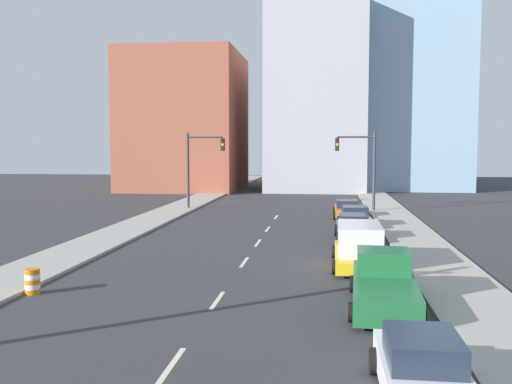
{
  "coord_description": "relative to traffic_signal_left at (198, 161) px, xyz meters",
  "views": [
    {
      "loc": [
        3.88,
        -5.56,
        5.6
      ],
      "look_at": [
        -1.23,
        35.64,
        2.2
      ],
      "focal_mm": 40.0,
      "sensor_mm": 36.0,
      "label": 1
    }
  ],
  "objects": [
    {
      "name": "lane_stripe_at_14m",
      "position": [
        7.32,
        -28.92,
        -4.24
      ],
      "size": [
        0.16,
        2.4,
        0.01
      ],
      "primitive_type": "cube",
      "color": "beige",
      "rests_on": "ground"
    },
    {
      "name": "pickup_truck_green",
      "position": [
        13.23,
        -28.87,
        -3.49
      ],
      "size": [
        2.61,
        6.19,
        1.84
      ],
      "rotation": [
        0.0,
        0.0,
        -0.05
      ],
      "color": "#1E6033",
      "rests_on": "ground"
    },
    {
      "name": "traffic_signal_right",
      "position": [
        14.33,
        0.0,
        0.0
      ],
      "size": [
        3.41,
        0.35,
        6.71
      ],
      "color": "#38383D",
      "rests_on": "ground"
    },
    {
      "name": "lane_stripe_at_27m",
      "position": [
        7.32,
        -16.65,
        -4.24
      ],
      "size": [
        0.16,
        2.4,
        0.01
      ],
      "primitive_type": "cube",
      "color": "beige",
      "rests_on": "ground"
    },
    {
      "name": "building_office_center",
      "position": [
        9.79,
        26.82,
        7.2
      ],
      "size": [
        12.0,
        20.0,
        22.89
      ],
      "color": "#A8A8AD",
      "rests_on": "ground"
    },
    {
      "name": "lane_stripe_at_39m",
      "position": [
        7.32,
        -4.7,
        -4.24
      ],
      "size": [
        0.16,
        2.4,
        0.01
      ],
      "primitive_type": "cube",
      "color": "beige",
      "rests_on": "ground"
    },
    {
      "name": "sedan_white",
      "position": [
        13.33,
        -36.39,
        -3.57
      ],
      "size": [
        2.07,
        4.42,
        1.49
      ],
      "rotation": [
        0.0,
        0.0,
        0.0
      ],
      "color": "silver",
      "rests_on": "ground"
    },
    {
      "name": "lane_stripe_at_32m",
      "position": [
        7.32,
        -11.19,
        -4.24
      ],
      "size": [
        0.16,
        2.4,
        0.01
      ],
      "primitive_type": "cube",
      "color": "beige",
      "rests_on": "ground"
    },
    {
      "name": "sedan_teal",
      "position": [
        12.8,
        -15.03,
        -3.54
      ],
      "size": [
        2.16,
        4.84,
        1.55
      ],
      "rotation": [
        0.0,
        0.0,
        0.03
      ],
      "color": "#196B75",
      "rests_on": "ground"
    },
    {
      "name": "sidewalk_right",
      "position": [
        16.42,
        4.67,
        -4.18
      ],
      "size": [
        3.3,
        95.91,
        0.14
      ],
      "color": "#9E9B93",
      "rests_on": "ground"
    },
    {
      "name": "sedan_orange",
      "position": [
        12.82,
        -4.14,
        -3.62
      ],
      "size": [
        2.12,
        4.65,
        1.36
      ],
      "rotation": [
        0.0,
        0.0,
        0.0
      ],
      "color": "orange",
      "rests_on": "ground"
    },
    {
      "name": "traffic_barrel",
      "position": [
        0.22,
        -28.89,
        -3.77
      ],
      "size": [
        0.56,
        0.56,
        0.95
      ],
      "color": "orange",
      "rests_on": "ground"
    },
    {
      "name": "lane_stripe_at_8m",
      "position": [
        7.32,
        -35.06,
        -4.24
      ],
      "size": [
        0.16,
        2.4,
        0.01
      ],
      "primitive_type": "cube",
      "color": "beige",
      "rests_on": "ground"
    },
    {
      "name": "sidewalk_left",
      "position": [
        -1.78,
        4.67,
        -4.18
      ],
      "size": [
        3.3,
        95.91,
        0.14
      ],
      "color": "#9E9B93",
      "rests_on": "ground"
    },
    {
      "name": "box_truck_yellow",
      "position": [
        12.73,
        -22.48,
        -3.3
      ],
      "size": [
        2.51,
        5.85,
        2.01
      ],
      "rotation": [
        0.0,
        0.0,
        -0.01
      ],
      "color": "gold",
      "rests_on": "ground"
    },
    {
      "name": "building_brick_left",
      "position": [
        -6.76,
        22.82,
        4.36
      ],
      "size": [
        14.0,
        16.0,
        17.22
      ],
      "color": "#9E513D",
      "rests_on": "ground"
    },
    {
      "name": "building_glass_right",
      "position": [
        22.25,
        30.82,
        14.28
      ],
      "size": [
        13.0,
        20.0,
        37.05
      ],
      "color": "#8CADC6",
      "rests_on": "ground"
    },
    {
      "name": "traffic_signal_left",
      "position": [
        0.0,
        0.0,
        0.0
      ],
      "size": [
        3.41,
        0.35,
        6.71
      ],
      "color": "#38383D",
      "rests_on": "ground"
    },
    {
      "name": "sedan_tan",
      "position": [
        13.15,
        -9.57,
        -3.59
      ],
      "size": [
        2.35,
        4.53,
        1.45
      ],
      "rotation": [
        0.0,
        0.0,
        0.05
      ],
      "color": "tan",
      "rests_on": "ground"
    },
    {
      "name": "lane_stripe_at_21m",
      "position": [
        7.32,
        -22.12,
        -4.24
      ],
      "size": [
        0.16,
        2.4,
        0.01
      ],
      "primitive_type": "cube",
      "color": "beige",
      "rests_on": "ground"
    }
  ]
}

